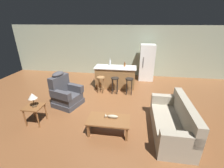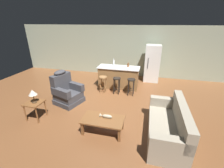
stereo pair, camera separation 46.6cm
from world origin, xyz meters
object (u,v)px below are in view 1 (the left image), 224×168
table_lamp (32,97)px  coffee_table (109,121)px  recliner_near_lamp (65,94)px  bottle_short_amber (125,65)px  couch (173,123)px  end_table (34,109)px  refrigerator (147,63)px  kitchen_island (115,77)px  bottle_tall_green (110,63)px  fish_figurine (111,116)px  bar_stool_middle (115,83)px  bar_stool_right (129,83)px  bar_stool_left (101,82)px

table_lamp → coffee_table: bearing=-2.9°
recliner_near_lamp → bottle_short_amber: 2.79m
table_lamp → couch: bearing=1.5°
end_table → table_lamp: 0.41m
refrigerator → end_table: bearing=-129.4°
refrigerator → couch: bearing=-83.5°
table_lamp → bottle_short_amber: size_ratio=1.99×
coffee_table → refrigerator: 4.43m
coffee_table → refrigerator: refrigerator is taller
couch → bottle_short_amber: 3.36m
kitchen_island → bottle_tall_green: bottle_tall_green is taller
fish_figurine → bar_stool_middle: (-0.20, 2.32, 0.01)m
fish_figurine → refrigerator: bearing=74.5°
recliner_near_lamp → bottle_tall_green: (1.28, 1.99, 0.65)m
coffee_table → bar_stool_right: bearing=79.5°
coffee_table → couch: bearing=7.1°
refrigerator → recliner_near_lamp: bearing=-134.8°
couch → bottle_tall_green: (-2.14, 3.03, 0.73)m
couch → recliner_near_lamp: 3.57m
bar_stool_right → end_table: bearing=-138.8°
couch → kitchen_island: kitchen_island is taller
bar_stool_left → bar_stool_right: same height
recliner_near_lamp → bar_stool_left: (1.03, 1.16, 0.05)m
table_lamp → bottle_short_amber: bearing=52.6°
recliner_near_lamp → bar_stool_middle: recliner_near_lamp is taller
bar_stool_right → bottle_tall_green: size_ratio=2.14×
couch → bar_stool_left: 3.25m
recliner_near_lamp → table_lamp: bearing=-90.7°
bar_stool_right → refrigerator: 2.03m
fish_figurine → refrigerator: 4.33m
bar_stool_right → fish_figurine: bearing=-99.3°
refrigerator → bottle_tall_green: refrigerator is taller
kitchen_island → bottle_short_amber: bottle_short_amber is taller
coffee_table → bar_stool_middle: bearing=93.4°
bar_stool_left → bottle_tall_green: size_ratio=2.14×
coffee_table → bottle_short_amber: (0.19, 3.15, 0.66)m
bar_stool_right → recliner_near_lamp: bearing=-152.2°
bar_stool_left → bottle_short_amber: 1.31m
coffee_table → refrigerator: (1.21, 4.23, 0.52)m
kitchen_island → bar_stool_middle: 0.63m
fish_figurine → recliner_near_lamp: 2.15m
bar_stool_left → recliner_near_lamp: bearing=-131.5°
recliner_near_lamp → refrigerator: size_ratio=0.68×
couch → bar_stool_middle: 2.85m
couch → refrigerator: bearing=-83.3°
coffee_table → kitchen_island: bearing=93.8°
recliner_near_lamp → end_table: size_ratio=2.14×
kitchen_island → bar_stool_middle: bearing=-84.7°
bar_stool_middle → bar_stool_right: (0.58, 0.00, 0.00)m
coffee_table → couch: (1.67, 0.21, -0.02)m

